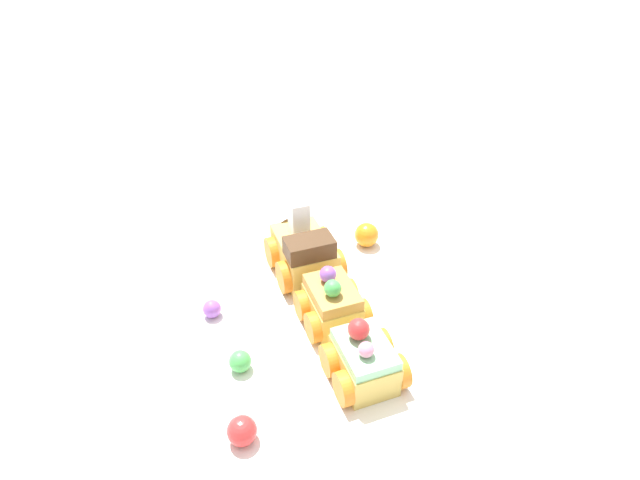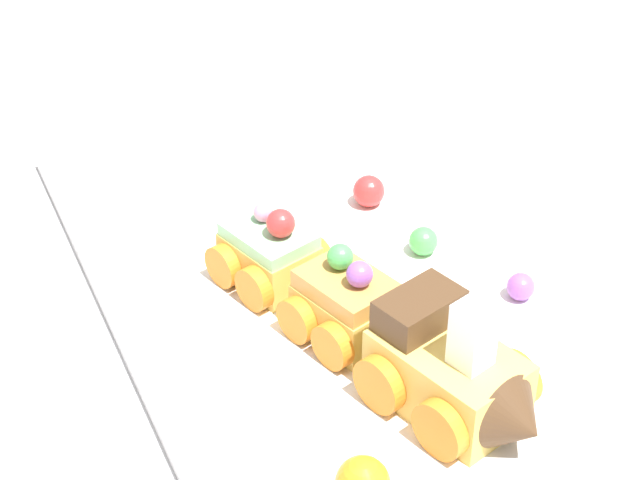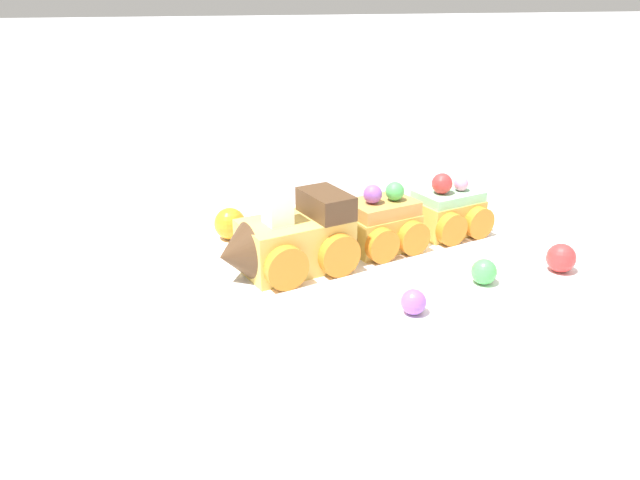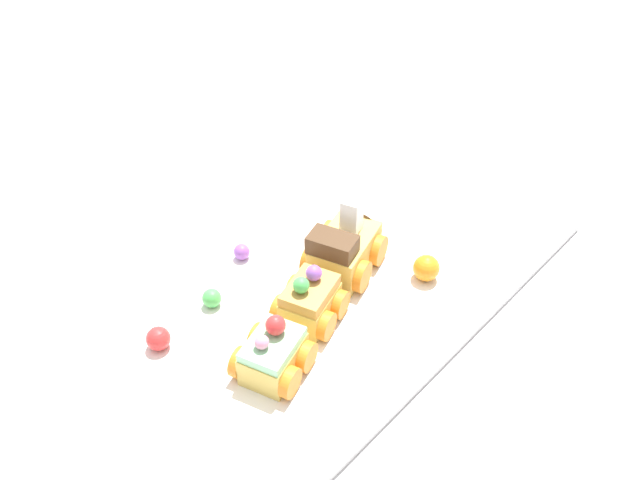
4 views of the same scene
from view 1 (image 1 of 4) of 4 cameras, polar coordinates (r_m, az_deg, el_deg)
The scene contains 9 objects.
ground_plane at distance 0.57m, azimuth -0.98°, elevation -8.72°, with size 10.00×10.00×0.00m, color #B2B2B7.
display_board at distance 0.57m, azimuth -0.99°, elevation -8.28°, with size 0.69×0.33×0.01m, color white.
cake_train_locomotive at distance 0.60m, azimuth -2.07°, elevation -1.05°, with size 0.13×0.10×0.09m.
cake_car_caramel at distance 0.53m, azimuth 1.39°, elevation -7.36°, with size 0.08×0.08×0.07m.
cake_car_mint at distance 0.48m, azimuth 5.03°, elevation -13.59°, with size 0.08×0.08×0.06m.
gumball_purple at distance 0.56m, azimuth -12.25°, elevation -7.69°, with size 0.02×0.02×0.02m, color #9956C6.
gumball_green at distance 0.50m, azimuth -9.12°, elevation -13.52°, with size 0.02×0.02×0.02m, color #4CBC56.
gumball_orange at distance 0.65m, azimuth 5.34°, elevation 0.60°, with size 0.03×0.03×0.03m, color orange.
gumball_red at distance 0.45m, azimuth -8.91°, elevation -20.73°, with size 0.03×0.03×0.03m, color red.
Camera 1 is at (-0.41, 0.01, 0.39)m, focal length 28.00 mm.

